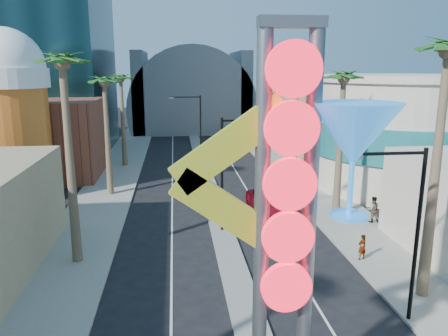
# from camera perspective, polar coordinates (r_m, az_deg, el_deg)

# --- Properties ---
(sidewalk_west) EXTENTS (5.00, 100.00, 0.15)m
(sidewalk_west) POSITION_cam_1_polar(r_m,az_deg,el_deg) (45.53, -14.33, -1.61)
(sidewalk_west) COLOR gray
(sidewalk_west) RESTS_ON ground
(sidewalk_east) EXTENTS (5.00, 100.00, 0.15)m
(sidewalk_east) POSITION_cam_1_polar(r_m,az_deg,el_deg) (46.81, 9.36, -0.98)
(sidewalk_east) COLOR gray
(sidewalk_east) RESTS_ON ground
(median) EXTENTS (1.60, 84.00, 0.15)m
(median) POSITION_cam_1_polar(r_m,az_deg,el_deg) (48.09, -2.58, -0.44)
(median) COLOR gray
(median) RESTS_ON ground
(brick_filler_west) EXTENTS (10.00, 10.00, 8.00)m
(brick_filler_west) POSITION_cam_1_polar(r_m,az_deg,el_deg) (48.96, -21.69, 3.57)
(brick_filler_west) COLOR brown
(brick_filler_west) RESTS_ON ground
(filler_east) EXTENTS (10.00, 20.00, 10.00)m
(filler_east) POSITION_cam_1_polar(r_m,az_deg,el_deg) (60.13, 12.19, 6.75)
(filler_east) COLOR #998862
(filler_east) RESTS_ON ground
(beer_mug) EXTENTS (7.00, 7.00, 14.50)m
(beer_mug) POSITION_cam_1_polar(r_m,az_deg,el_deg) (41.23, -26.33, 6.94)
(beer_mug) COLOR #BF5E19
(beer_mug) RESTS_ON ground
(turquoise_building) EXTENTS (16.60, 16.60, 10.60)m
(turquoise_building) POSITION_cam_1_polar(r_m,az_deg,el_deg) (44.46, 22.02, 4.30)
(turquoise_building) COLOR beige
(turquoise_building) RESTS_ON ground
(canopy) EXTENTS (22.00, 16.00, 22.00)m
(canopy) POSITION_cam_1_polar(r_m,az_deg,el_deg) (81.03, -4.28, 8.06)
(canopy) COLOR slate
(canopy) RESTS_ON ground
(neon_sign) EXTENTS (6.53, 2.60, 12.55)m
(neon_sign) POSITION_cam_1_polar(r_m,az_deg,el_deg) (12.89, 11.64, -5.04)
(neon_sign) COLOR gray
(neon_sign) RESTS_ON ground
(streetlight_0) EXTENTS (3.79, 0.25, 8.00)m
(streetlight_0) POSITION_cam_1_polar(r_m,az_deg,el_deg) (29.60, 0.79, 0.58)
(streetlight_0) COLOR black
(streetlight_0) RESTS_ON ground
(streetlight_1) EXTENTS (3.79, 0.25, 8.00)m
(streetlight_1) POSITION_cam_1_polar(r_m,az_deg,el_deg) (53.12, -3.67, 6.09)
(streetlight_1) COLOR black
(streetlight_1) RESTS_ON ground
(streetlight_2) EXTENTS (3.45, 0.25, 8.00)m
(streetlight_2) POSITION_cam_1_polar(r_m,az_deg,el_deg) (20.39, 22.93, -6.38)
(streetlight_2) COLOR black
(streetlight_2) RESTS_ON ground
(palm_1) EXTENTS (2.40, 2.40, 12.70)m
(palm_1) POSITION_cam_1_polar(r_m,az_deg,el_deg) (25.37, -20.29, 11.28)
(palm_1) COLOR brown
(palm_1) RESTS_ON ground
(palm_2) EXTENTS (2.40, 2.40, 11.20)m
(palm_2) POSITION_cam_1_polar(r_m,az_deg,el_deg) (39.16, -15.34, 9.97)
(palm_2) COLOR brown
(palm_2) RESTS_ON ground
(palm_3) EXTENTS (2.40, 2.40, 11.20)m
(palm_3) POSITION_cam_1_polar(r_m,az_deg,el_deg) (51.04, -13.32, 10.68)
(palm_3) COLOR brown
(palm_3) RESTS_ON ground
(palm_5) EXTENTS (2.40, 2.40, 13.20)m
(palm_5) POSITION_cam_1_polar(r_m,az_deg,el_deg) (22.26, 27.11, 11.69)
(palm_5) COLOR brown
(palm_5) RESTS_ON ground
(palm_6) EXTENTS (2.40, 2.40, 11.70)m
(palm_6) POSITION_cam_1_polar(r_m,az_deg,el_deg) (33.00, 15.32, 10.27)
(palm_6) COLOR brown
(palm_6) RESTS_ON ground
(palm_7) EXTENTS (2.40, 2.40, 12.70)m
(palm_7) POSITION_cam_1_polar(r_m,az_deg,el_deg) (44.36, 9.60, 12.28)
(palm_7) COLOR brown
(palm_7) RESTS_ON ground
(red_pickup) EXTENTS (2.97, 5.95, 1.62)m
(red_pickup) POSITION_cam_1_polar(r_m,az_deg,el_deg) (34.99, 5.84, -4.42)
(red_pickup) COLOR #B00D23
(red_pickup) RESTS_ON ground
(pedestrian_a) EXTENTS (0.65, 0.52, 1.55)m
(pedestrian_a) POSITION_cam_1_polar(r_m,az_deg,el_deg) (27.34, 17.59, -9.81)
(pedestrian_a) COLOR gray
(pedestrian_a) RESTS_ON sidewalk_east
(pedestrian_b) EXTENTS (0.94, 0.74, 1.94)m
(pedestrian_b) POSITION_cam_1_polar(r_m,az_deg,el_deg) (33.84, 18.86, -5.13)
(pedestrian_b) COLOR gray
(pedestrian_b) RESTS_ON sidewalk_east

